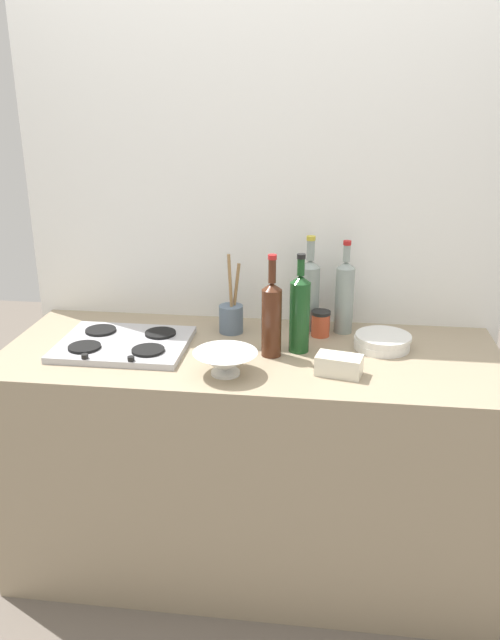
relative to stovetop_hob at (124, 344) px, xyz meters
The scene contains 13 objects.
ground_plane 1.03m from the stovetop_hob, ahead, with size 6.00×6.00×0.00m, color #6B6056.
counter_block 0.66m from the stovetop_hob, ahead, with size 1.80×0.70×0.90m, color tan.
backsplash_panel 0.66m from the stovetop_hob, 40.88° to the left, with size 1.90×0.06×2.32m, color white.
stovetop_hob is the anchor object (origin of this frame).
plate_stack 0.95m from the stovetop_hob, ahead, with size 0.21×0.21×0.05m.
wine_bottle_leftmost 0.73m from the stovetop_hob, 22.58° to the left, with size 0.08×0.08×0.37m.
wine_bottle_mid_left 0.65m from the stovetop_hob, ahead, with size 0.07×0.07×0.36m.
wine_bottle_mid_right 0.85m from the stovetop_hob, 18.16° to the left, with size 0.07×0.07×0.36m.
wine_bottle_rightmost 0.56m from the stovetop_hob, ahead, with size 0.07×0.07×0.37m.
mixing_bowl 0.45m from the stovetop_hob, 24.02° to the right, with size 0.21×0.21×0.08m.
butter_dish 0.79m from the stovetop_hob, ahead, with size 0.15×0.08×0.07m, color silver.
utensil_crock 0.42m from the stovetop_hob, 29.16° to the left, with size 0.09×0.09×0.31m.
condiment_jar_front 0.74m from the stovetop_hob, 16.32° to the left, with size 0.07×0.07×0.10m.
Camera 1 is at (0.27, -2.10, 1.79)m, focal length 35.59 mm.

